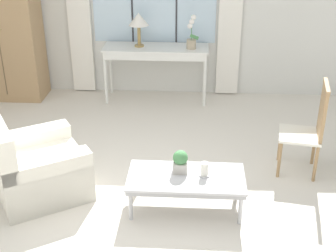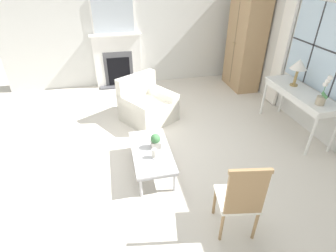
{
  "view_description": "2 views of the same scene",
  "coord_description": "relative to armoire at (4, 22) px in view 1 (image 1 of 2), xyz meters",
  "views": [
    {
      "loc": [
        0.62,
        -3.92,
        2.78
      ],
      "look_at": [
        0.38,
        0.11,
        0.8
      ],
      "focal_mm": 50.0,
      "sensor_mm": 36.0,
      "label": 1
    },
    {
      "loc": [
        3.65,
        -0.51,
        2.7
      ],
      "look_at": [
        0.36,
        0.22,
        0.62
      ],
      "focal_mm": 28.0,
      "sensor_mm": 36.0,
      "label": 2
    }
  ],
  "objects": [
    {
      "name": "ground_plane",
      "position": [
        2.17,
        -2.68,
        -1.15
      ],
      "size": [
        14.0,
        14.0,
        0.0
      ],
      "primitive_type": "plane",
      "color": "silver"
    },
    {
      "name": "wall_back_windowed",
      "position": [
        2.17,
        0.35,
        0.24
      ],
      "size": [
        7.2,
        0.14,
        2.8
      ],
      "color": "silver",
      "rests_on": "ground_plane"
    },
    {
      "name": "armoire",
      "position": [
        0.0,
        0.0,
        0.0
      ],
      "size": [
        1.06,
        0.6,
        2.29
      ],
      "color": "tan",
      "rests_on": "ground_plane"
    },
    {
      "name": "console_table",
      "position": [
        2.21,
        0.0,
        -0.42
      ],
      "size": [
        1.53,
        0.51,
        0.82
      ],
      "color": "white",
      "rests_on": "ground_plane"
    },
    {
      "name": "table_lamp",
      "position": [
        1.97,
        0.02,
        0.05
      ],
      "size": [
        0.29,
        0.29,
        0.49
      ],
      "color": "#9E7F47",
      "rests_on": "console_table"
    },
    {
      "name": "potted_orchid",
      "position": [
        2.73,
        -0.05,
        -0.15
      ],
      "size": [
        0.18,
        0.14,
        0.49
      ],
      "color": "tan",
      "rests_on": "console_table"
    },
    {
      "name": "armchair_upholstered",
      "position": [
        1.19,
        -2.58,
        -0.87
      ],
      "size": [
        1.2,
        1.21,
        0.87
      ],
      "color": "silver",
      "rests_on": "ground_plane"
    },
    {
      "name": "side_chair_wooden",
      "position": [
        4.05,
        -2.0,
        -0.57
      ],
      "size": [
        0.51,
        0.51,
        1.05
      ],
      "color": "white",
      "rests_on": "ground_plane"
    },
    {
      "name": "coffee_table",
      "position": [
        2.73,
        -2.76,
        -0.83
      ],
      "size": [
        1.13,
        0.56,
        0.36
      ],
      "color": "#BCBCC1",
      "rests_on": "ground_plane"
    },
    {
      "name": "potted_plant_small",
      "position": [
        2.67,
        -2.68,
        -0.67
      ],
      "size": [
        0.15,
        0.15,
        0.23
      ],
      "color": "#BCB7AD",
      "rests_on": "coffee_table"
    },
    {
      "name": "pillar_candle",
      "position": [
        2.91,
        -2.74,
        -0.72
      ],
      "size": [
        0.1,
        0.1,
        0.16
      ],
      "color": "silver",
      "rests_on": "coffee_table"
    }
  ]
}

